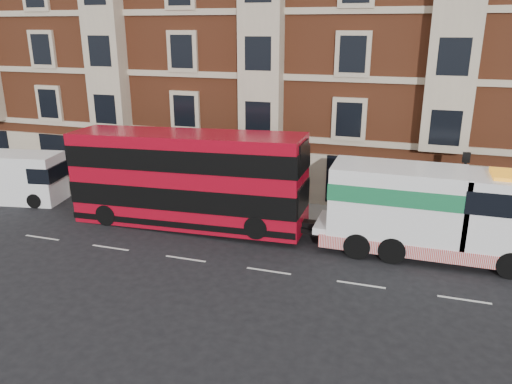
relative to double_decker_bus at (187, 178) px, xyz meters
The scene contains 9 objects.
ground 4.91m from the double_decker_bus, 66.95° to the right, with size 120.00×120.00×0.00m, color black.
sidewalk 4.81m from the double_decker_bus, 66.52° to the left, with size 90.00×3.00×0.15m, color slate.
victorian_terrace 13.59m from the double_decker_bus, 79.33° to the left, with size 45.00×12.00×20.40m.
lamp_post_west 5.01m from the double_decker_bus, 151.21° to the left, with size 0.35×0.15×4.35m.
lamp_post_east 13.82m from the double_decker_bus, 10.04° to the left, with size 0.35×0.15×4.35m.
double_decker_bus is the anchor object (origin of this frame).
tow_truck 12.08m from the double_decker_bus, ahead, with size 10.00×2.96×4.17m.
box_van 11.89m from the double_decker_bus, behind, with size 6.02×3.22×2.97m.
pedestrian 6.52m from the double_decker_bus, 141.60° to the left, with size 0.56×0.37×1.54m, color #1A2434.
Camera 1 is at (9.44, -18.90, 10.17)m, focal length 35.00 mm.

